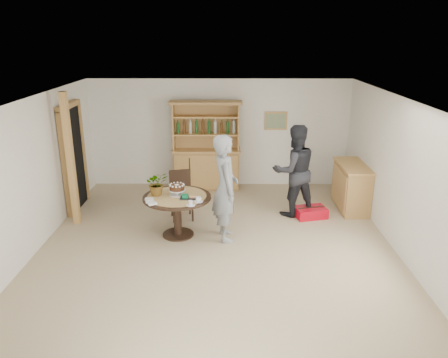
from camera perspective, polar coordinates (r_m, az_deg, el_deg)
ground at (r=7.35m, az=-1.03°, el=-9.64°), size 7.00×7.00×0.00m
room_shell at (r=6.71m, az=-1.09°, el=3.60°), size 6.04×7.04×2.52m
doorway at (r=9.33m, az=-19.10°, el=2.83°), size 0.13×1.10×2.18m
pine_post at (r=8.49m, az=-19.42°, el=2.31°), size 0.12×0.12×2.50m
hutch at (r=10.12m, az=-2.30°, el=2.57°), size 1.62×0.54×2.04m
sideboard at (r=9.35m, az=16.31°, el=-0.94°), size 0.54×1.26×0.94m
dining_table at (r=7.75m, az=-6.13°, el=-3.27°), size 1.20×1.20×0.76m
dining_chair at (r=8.55m, az=-5.64°, el=-1.63°), size 0.51×0.51×0.95m
birthday_cake at (r=7.70m, az=-6.16°, el=-1.20°), size 0.30×0.30×0.20m
flower_vase at (r=7.72m, az=-8.77°, el=-0.58°), size 0.47×0.44×0.42m
gift_tray at (r=7.55m, az=-4.67°, el=-2.35°), size 0.30×0.20×0.08m
coffee_cup_a at (r=7.39m, az=-3.34°, el=-2.69°), size 0.15×0.15×0.09m
coffee_cup_b at (r=7.24m, az=-4.37°, el=-3.21°), size 0.15×0.15×0.08m
napkins at (r=7.46m, az=-9.57°, el=-2.91°), size 0.24×0.33×0.03m
teen_boy at (r=7.49m, az=0.17°, el=-1.20°), size 0.56×0.75×1.88m
adult_person at (r=8.64m, az=9.16°, el=1.08°), size 1.04×0.90×1.83m
red_suitcase at (r=8.83m, az=11.23°, el=-4.28°), size 0.68×0.53×0.21m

